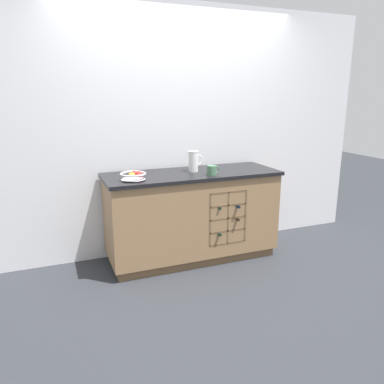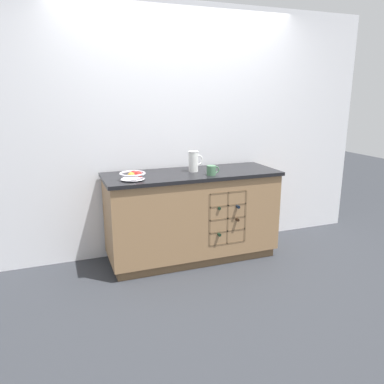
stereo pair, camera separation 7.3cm
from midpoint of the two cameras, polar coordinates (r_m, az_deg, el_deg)
name	(u,v)px [view 2 (the right image)]	position (r m, az deg, el deg)	size (l,w,h in m)	color
ground_plane	(192,257)	(3.99, 0.53, -9.90)	(14.00, 14.00, 0.00)	#2D3035
back_wall	(180,132)	(3.99, -1.33, 9.14)	(4.40, 0.06, 2.55)	white
kitchen_island	(192,215)	(3.82, 0.61, -3.59)	(1.74, 0.65, 0.91)	brown
fruit_bowl	(133,175)	(3.41, -8.38, 2.54)	(0.24, 0.24, 0.08)	silver
white_pitcher	(194,161)	(3.74, 0.81, 4.76)	(0.15, 0.10, 0.21)	white
ceramic_mug	(212,170)	(3.58, 3.59, 3.32)	(0.13, 0.09, 0.09)	#4C7A56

